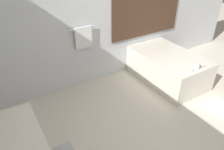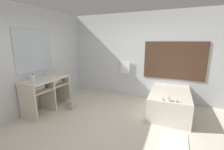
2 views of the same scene
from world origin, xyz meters
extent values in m
cube|color=silver|center=(0.00, 2.23, 1.35)|extent=(7.40, 0.06, 2.70)
cube|color=#4C3323|center=(1.16, 2.19, 1.27)|extent=(1.70, 0.02, 1.10)
cylinder|color=silver|center=(-0.30, 2.16, 1.15)|extent=(0.50, 0.02, 0.02)
cube|color=white|center=(-0.30, 2.15, 0.98)|extent=(0.32, 0.04, 0.40)
cylinder|color=white|center=(-1.88, 0.48, 0.82)|extent=(0.38, 0.38, 0.15)
cube|color=beige|center=(-1.88, 0.90, 0.42)|extent=(0.57, 0.04, 0.84)
cylinder|color=white|center=(-1.84, 0.61, 0.71)|extent=(0.13, 0.34, 0.13)
cube|color=silver|center=(1.16, 1.42, 0.29)|extent=(0.94, 1.54, 0.57)
ellipsoid|color=white|center=(1.16, 1.42, 0.42)|extent=(0.68, 1.11, 0.30)
cube|color=silver|center=(1.16, 0.75, 0.63)|extent=(0.04, 0.07, 0.12)
sphere|color=silver|center=(1.02, 0.75, 0.60)|extent=(0.06, 0.06, 0.06)
sphere|color=silver|center=(1.30, 0.75, 0.60)|extent=(0.06, 0.06, 0.06)
camera|label=1|loc=(-1.79, -1.26, 2.46)|focal=35.00mm
camera|label=2|loc=(1.21, -2.51, 1.84)|focal=24.00mm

